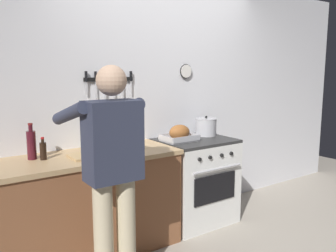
{
  "coord_description": "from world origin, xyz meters",
  "views": [
    {
      "loc": [
        -2.14,
        -1.88,
        1.64
      ],
      "look_at": [
        -0.23,
        0.85,
        1.1
      ],
      "focal_mm": 38.45,
      "sensor_mm": 36.0,
      "label": 1
    }
  ],
  "objects_px": {
    "roasting_pan": "(179,134)",
    "bottle_wine_red": "(31,144)",
    "stock_pot": "(206,127)",
    "person_cook": "(112,167)",
    "bottle_vinegar": "(121,138)",
    "stove": "(195,180)",
    "bottle_dish_soap": "(104,140)",
    "bottle_soy_sauce": "(43,150)",
    "cutting_board": "(92,155)",
    "bottle_cooking_oil": "(87,140)"
  },
  "relations": [
    {
      "from": "bottle_wine_red",
      "to": "bottle_cooking_oil",
      "type": "relative_size",
      "value": 1.13
    },
    {
      "from": "stock_pot",
      "to": "bottle_cooking_oil",
      "type": "xyz_separation_m",
      "value": [
        -1.4,
        -0.02,
        0.01
      ]
    },
    {
      "from": "person_cook",
      "to": "bottle_cooking_oil",
      "type": "bearing_deg",
      "value": -14.27
    },
    {
      "from": "bottle_wine_red",
      "to": "person_cook",
      "type": "bearing_deg",
      "value": -64.59
    },
    {
      "from": "roasting_pan",
      "to": "bottle_cooking_oil",
      "type": "distance_m",
      "value": 0.97
    },
    {
      "from": "bottle_vinegar",
      "to": "bottle_soy_sauce",
      "type": "height_order",
      "value": "bottle_vinegar"
    },
    {
      "from": "bottle_vinegar",
      "to": "cutting_board",
      "type": "bearing_deg",
      "value": -156.25
    },
    {
      "from": "stock_pot",
      "to": "bottle_vinegar",
      "type": "bearing_deg",
      "value": -179.44
    },
    {
      "from": "roasting_pan",
      "to": "bottle_cooking_oil",
      "type": "bearing_deg",
      "value": 176.5
    },
    {
      "from": "stove",
      "to": "bottle_vinegar",
      "type": "xyz_separation_m",
      "value": [
        -0.82,
        0.09,
        0.54
      ]
    },
    {
      "from": "bottle_dish_soap",
      "to": "bottle_cooking_oil",
      "type": "bearing_deg",
      "value": 169.02
    },
    {
      "from": "bottle_soy_sauce",
      "to": "stove",
      "type": "bearing_deg",
      "value": -1.77
    },
    {
      "from": "cutting_board",
      "to": "bottle_cooking_oil",
      "type": "relative_size",
      "value": 1.36
    },
    {
      "from": "stock_pot",
      "to": "person_cook",
      "type": "bearing_deg",
      "value": -153.93
    },
    {
      "from": "stock_pot",
      "to": "cutting_board",
      "type": "xyz_separation_m",
      "value": [
        -1.42,
        -0.17,
        -0.09
      ]
    },
    {
      "from": "bottle_dish_soap",
      "to": "bottle_soy_sauce",
      "type": "bearing_deg",
      "value": -178.66
    },
    {
      "from": "roasting_pan",
      "to": "person_cook",
      "type": "bearing_deg",
      "value": -148.6
    },
    {
      "from": "bottle_vinegar",
      "to": "bottle_soy_sauce",
      "type": "relative_size",
      "value": 1.19
    },
    {
      "from": "person_cook",
      "to": "bottle_dish_soap",
      "type": "bearing_deg",
      "value": -25.66
    },
    {
      "from": "cutting_board",
      "to": "bottle_soy_sauce",
      "type": "height_order",
      "value": "bottle_soy_sauce"
    },
    {
      "from": "bottle_vinegar",
      "to": "bottle_cooking_oil",
      "type": "xyz_separation_m",
      "value": [
        -0.34,
        -0.01,
        0.02
      ]
    },
    {
      "from": "bottle_vinegar",
      "to": "bottle_dish_soap",
      "type": "bearing_deg",
      "value": -170.26
    },
    {
      "from": "person_cook",
      "to": "bottle_vinegar",
      "type": "distance_m",
      "value": 0.86
    },
    {
      "from": "person_cook",
      "to": "bottle_vinegar",
      "type": "bearing_deg",
      "value": -37.38
    },
    {
      "from": "person_cook",
      "to": "stove",
      "type": "bearing_deg",
      "value": -68.98
    },
    {
      "from": "stove",
      "to": "person_cook",
      "type": "xyz_separation_m",
      "value": [
        -1.28,
        -0.63,
        0.5
      ]
    },
    {
      "from": "roasting_pan",
      "to": "bottle_cooking_oil",
      "type": "relative_size",
      "value": 1.33
    },
    {
      "from": "roasting_pan",
      "to": "bottle_vinegar",
      "type": "bearing_deg",
      "value": 174.05
    },
    {
      "from": "person_cook",
      "to": "bottle_dish_soap",
      "type": "distance_m",
      "value": 0.74
    },
    {
      "from": "stove",
      "to": "bottle_cooking_oil",
      "type": "xyz_separation_m",
      "value": [
        -1.16,
        0.09,
        0.56
      ]
    },
    {
      "from": "stock_pot",
      "to": "bottle_wine_red",
      "type": "bearing_deg",
      "value": 179.75
    },
    {
      "from": "bottle_soy_sauce",
      "to": "bottle_wine_red",
      "type": "xyz_separation_m",
      "value": [
        -0.07,
        0.06,
        0.05
      ]
    },
    {
      "from": "cutting_board",
      "to": "bottle_cooking_oil",
      "type": "bearing_deg",
      "value": 80.49
    },
    {
      "from": "bottle_soy_sauce",
      "to": "bottle_dish_soap",
      "type": "bearing_deg",
      "value": 1.34
    },
    {
      "from": "cutting_board",
      "to": "bottle_cooking_oil",
      "type": "height_order",
      "value": "bottle_cooking_oil"
    },
    {
      "from": "bottle_wine_red",
      "to": "bottle_dish_soap",
      "type": "xyz_separation_m",
      "value": [
        0.61,
        -0.05,
        -0.03
      ]
    },
    {
      "from": "bottle_vinegar",
      "to": "bottle_dish_soap",
      "type": "distance_m",
      "value": 0.2
    },
    {
      "from": "stock_pot",
      "to": "cutting_board",
      "type": "relative_size",
      "value": 0.65
    },
    {
      "from": "bottle_vinegar",
      "to": "bottle_soy_sauce",
      "type": "distance_m",
      "value": 0.74
    },
    {
      "from": "cutting_board",
      "to": "bottle_vinegar",
      "type": "relative_size",
      "value": 1.62
    },
    {
      "from": "bottle_dish_soap",
      "to": "bottle_vinegar",
      "type": "bearing_deg",
      "value": 9.74
    },
    {
      "from": "person_cook",
      "to": "stock_pot",
      "type": "relative_size",
      "value": 7.12
    },
    {
      "from": "cutting_board",
      "to": "bottle_dish_soap",
      "type": "bearing_deg",
      "value": 37.03
    },
    {
      "from": "person_cook",
      "to": "bottle_vinegar",
      "type": "xyz_separation_m",
      "value": [
        0.46,
        0.73,
        0.04
      ]
    },
    {
      "from": "stove",
      "to": "bottle_soy_sauce",
      "type": "bearing_deg",
      "value": 178.23
    },
    {
      "from": "stock_pot",
      "to": "bottle_dish_soap",
      "type": "xyz_separation_m",
      "value": [
        -1.25,
        -0.04,
        -0.0
      ]
    },
    {
      "from": "bottle_dish_soap",
      "to": "bottle_cooking_oil",
      "type": "distance_m",
      "value": 0.15
    },
    {
      "from": "roasting_pan",
      "to": "bottle_wine_red",
      "type": "height_order",
      "value": "bottle_wine_red"
    },
    {
      "from": "bottle_vinegar",
      "to": "bottle_dish_soap",
      "type": "relative_size",
      "value": 0.97
    },
    {
      "from": "stock_pot",
      "to": "bottle_wine_red",
      "type": "height_order",
      "value": "bottle_wine_red"
    }
  ]
}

